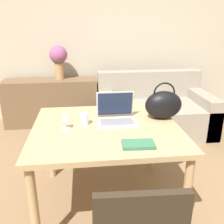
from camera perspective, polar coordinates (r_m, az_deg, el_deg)
wall_back at (r=4.05m, az=-2.69°, el=17.61°), size 10.00×0.06×2.70m
dining_table at (r=2.03m, az=-1.34°, el=-5.44°), size 1.16×1.03×0.73m
couch at (r=3.68m, az=9.47°, el=0.02°), size 1.57×0.94×0.82m
sideboard at (r=3.95m, az=-13.65°, el=2.21°), size 1.38×0.40×0.70m
laptop at (r=2.09m, az=0.93°, el=-0.34°), size 0.32×0.27×0.24m
drinking_glass at (r=2.02m, az=-6.33°, el=-1.63°), size 0.07×0.07×0.09m
wine_glass at (r=1.95m, az=-10.70°, el=-1.18°), size 0.07×0.07×0.14m
handbag at (r=2.16m, az=11.67°, el=1.68°), size 0.32×0.18×0.32m
flower_vase at (r=3.82m, az=-12.12°, el=12.03°), size 0.26×0.26×0.49m
book at (r=1.70m, az=6.02°, el=-7.37°), size 0.22×0.14×0.02m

